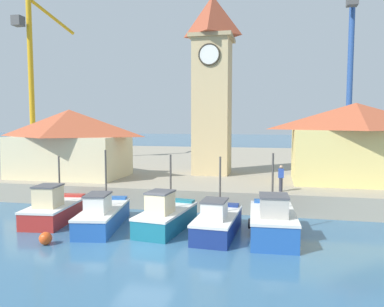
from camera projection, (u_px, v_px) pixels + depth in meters
The scene contains 14 objects.
ground_plane at pixel (143, 245), 17.04m from camera, with size 300.00×300.00×0.00m, color #386689.
quay_wharf at pixel (223, 165), 42.84m from camera, with size 120.00×40.00×1.34m, color #9E937F.
fishing_boat_far_left at pixel (55, 209), 21.08m from camera, with size 2.52×4.80×3.65m.
fishing_boat_left_outer at pixel (103, 215), 19.87m from camera, with size 2.64×5.47×4.09m.
fishing_boat_left_inner at pixel (166, 216), 19.49m from camera, with size 2.42×4.82×3.89m.
fishing_boat_mid_left at pixel (217, 222), 18.55m from camera, with size 2.04×4.69×3.86m.
fishing_boat_center at pixel (273, 222), 18.05m from camera, with size 2.39×4.87×4.08m.
clock_tower at pixel (212, 80), 30.25m from camera, with size 3.37×3.37×15.89m.
warehouse_left at pixel (70, 142), 28.98m from camera, with size 8.76×5.44×5.21m.
warehouse_right at pixel (355, 142), 26.15m from camera, with size 8.74×5.71×5.59m.
port_crane_near at pixel (33, 100), 40.41m from camera, with size 3.09×7.48×17.45m.
port_crane_far at pixel (350, 90), 37.62m from camera, with size 2.96×10.89×18.56m.
mooring_buoy at pixel (46, 238), 17.12m from camera, with size 0.59×0.59×0.59m, color #E54C19.
dock_worker_near_tower at pixel (281, 178), 22.94m from camera, with size 0.34×0.22×1.62m.
Camera 1 is at (5.77, -15.74, 5.63)m, focal length 35.00 mm.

